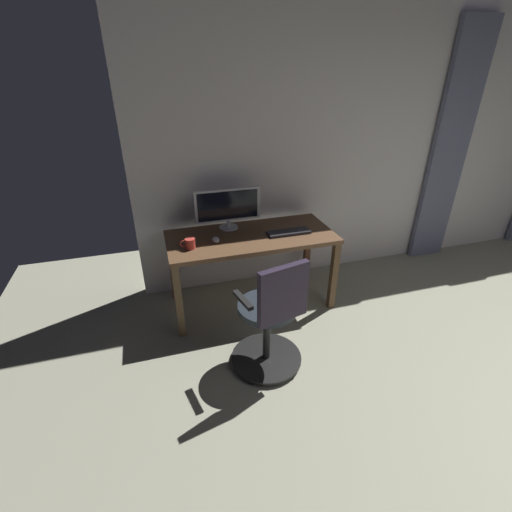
% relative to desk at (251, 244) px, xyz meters
% --- Properties ---
extents(back_room_partition, '(5.91, 0.10, 2.76)m').
position_rel_desk_xyz_m(back_room_partition, '(-1.94, -0.49, 0.73)').
color(back_room_partition, silver).
rests_on(back_room_partition, ground).
extents(curtain_right_panel, '(0.45, 0.06, 2.55)m').
position_rel_desk_xyz_m(curtain_right_panel, '(-2.40, -0.38, 0.63)').
color(curtain_right_panel, slate).
rests_on(curtain_right_panel, ground).
extents(desk, '(1.53, 0.69, 0.74)m').
position_rel_desk_xyz_m(desk, '(0.00, 0.00, 0.00)').
color(desk, brown).
rests_on(desk, ground).
extents(office_chair, '(0.56, 0.56, 0.97)m').
position_rel_desk_xyz_m(office_chair, '(0.10, 0.89, -0.19)').
color(office_chair, black).
rests_on(office_chair, ground).
extents(computer_monitor, '(0.62, 0.18, 0.38)m').
position_rel_desk_xyz_m(computer_monitor, '(0.16, -0.23, 0.30)').
color(computer_monitor, '#B7BCC1').
rests_on(computer_monitor, desk).
extents(computer_keyboard, '(0.40, 0.13, 0.02)m').
position_rel_desk_xyz_m(computer_keyboard, '(-0.34, 0.07, 0.10)').
color(computer_keyboard, '#232328').
rests_on(computer_keyboard, desk).
extents(computer_mouse, '(0.06, 0.10, 0.04)m').
position_rel_desk_xyz_m(computer_mouse, '(0.33, 0.04, 0.11)').
color(computer_mouse, white).
rests_on(computer_mouse, desk).
extents(mug_tea, '(0.13, 0.09, 0.09)m').
position_rel_desk_xyz_m(mug_tea, '(0.57, 0.11, 0.14)').
color(mug_tea, '#CC3D33').
rests_on(mug_tea, desk).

